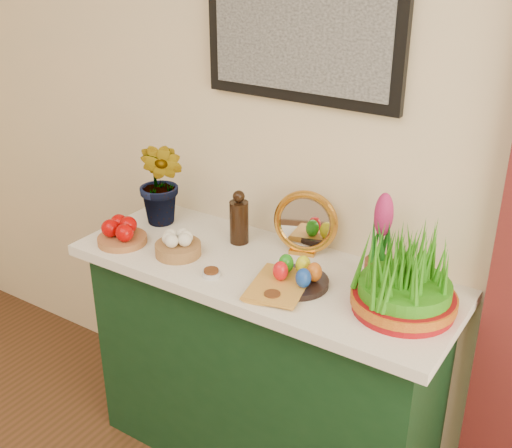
# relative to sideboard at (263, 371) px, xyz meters

# --- Properties ---
(sideboard) EXTENTS (1.30, 0.45, 0.85)m
(sideboard) POSITION_rel_sideboard_xyz_m (0.00, 0.00, 0.00)
(sideboard) COLOR #123219
(sideboard) RESTS_ON ground
(tablecloth) EXTENTS (1.40, 0.55, 0.04)m
(tablecloth) POSITION_rel_sideboard_xyz_m (0.00, 0.00, 0.45)
(tablecloth) COLOR white
(tablecloth) RESTS_ON sideboard
(hyacinth_green) EXTENTS (0.25, 0.21, 0.47)m
(hyacinth_green) POSITION_rel_sideboard_xyz_m (-0.52, 0.07, 0.70)
(hyacinth_green) COLOR #1B6F19
(hyacinth_green) RESTS_ON tablecloth
(apple_bowl) EXTENTS (0.25, 0.25, 0.09)m
(apple_bowl) POSITION_rel_sideboard_xyz_m (-0.54, -0.15, 0.50)
(apple_bowl) COLOR #A26236
(apple_bowl) RESTS_ON tablecloth
(garlic_basket) EXTENTS (0.20, 0.20, 0.09)m
(garlic_basket) POSITION_rel_sideboard_xyz_m (-0.30, -0.10, 0.50)
(garlic_basket) COLOR #A57142
(garlic_basket) RESTS_ON tablecloth
(vinegar_cruet) EXTENTS (0.07, 0.07, 0.21)m
(vinegar_cruet) POSITION_rel_sideboard_xyz_m (-0.18, 0.10, 0.56)
(vinegar_cruet) COLOR black
(vinegar_cruet) RESTS_ON tablecloth
(mirror) EXTENTS (0.24, 0.11, 0.24)m
(mirror) POSITION_rel_sideboard_xyz_m (0.07, 0.17, 0.58)
(mirror) COLOR gold
(mirror) RESTS_ON tablecloth
(book) EXTENTS (0.21, 0.27, 0.03)m
(book) POSITION_rel_sideboard_xyz_m (0.04, -0.13, 0.48)
(book) COLOR gold
(book) RESTS_ON tablecloth
(spice_dish_left) EXTENTS (0.06, 0.06, 0.03)m
(spice_dish_left) POSITION_rel_sideboard_xyz_m (-0.11, -0.17, 0.48)
(spice_dish_left) COLOR silver
(spice_dish_left) RESTS_ON tablecloth
(spice_dish_right) EXTENTS (0.07, 0.07, 0.03)m
(spice_dish_right) POSITION_rel_sideboard_xyz_m (0.15, -0.18, 0.48)
(spice_dish_right) COLOR silver
(spice_dish_right) RESTS_ON tablecloth
(egg_plate) EXTENTS (0.27, 0.27, 0.09)m
(egg_plate) POSITION_rel_sideboard_xyz_m (0.17, -0.05, 0.50)
(egg_plate) COLOR black
(egg_plate) RESTS_ON tablecloth
(hyacinth_pink) EXTENTS (0.10, 0.10, 0.32)m
(hyacinth_pink) POSITION_rel_sideboard_xyz_m (0.38, 0.12, 0.61)
(hyacinth_pink) COLOR brown
(hyacinth_pink) RESTS_ON tablecloth
(wheatgrass_sabzeh) EXTENTS (0.33, 0.33, 0.27)m
(wheatgrass_sabzeh) POSITION_rel_sideboard_xyz_m (0.52, -0.01, 0.58)
(wheatgrass_sabzeh) COLOR maroon
(wheatgrass_sabzeh) RESTS_ON tablecloth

